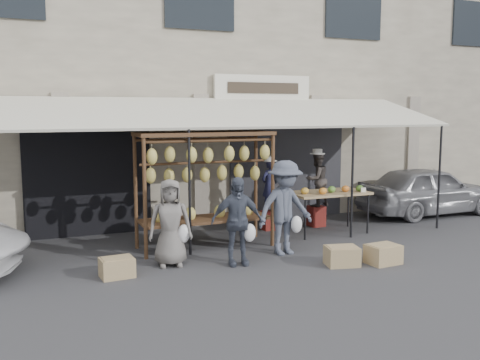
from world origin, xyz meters
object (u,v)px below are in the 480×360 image
object	(u,v)px
banana_rack	(205,167)
crate_far	(117,268)
vendor_right	(317,179)
customer_mid	(237,221)
crate_near_b	(383,254)
customer_left	(170,223)
customer_right	(285,208)
crate_near_a	(342,256)
produce_table	(329,193)
sedan	(428,190)
vendor_left	(269,185)

from	to	relation	value
banana_rack	crate_far	size ratio (longest dim) A/B	5.06
vendor_right	customer_mid	size ratio (longest dim) A/B	0.81
banana_rack	crate_near_b	xyz separation A→B (m)	(2.48, -2.21, -1.40)
banana_rack	customer_left	size ratio (longest dim) A/B	1.74
customer_right	crate_far	distance (m)	3.18
customer_left	customer_right	distance (m)	2.14
crate_near_a	crate_far	size ratio (longest dim) A/B	1.05
vendor_right	produce_table	bearing A→B (deg)	67.37
produce_table	customer_left	xyz separation A→B (m)	(-3.79, -1.06, -0.12)
crate_far	sedan	size ratio (longest dim) A/B	0.14
crate_near_b	sedan	xyz separation A→B (m)	(3.78, 3.17, 0.46)
customer_mid	sedan	world-z (taller)	customer_mid
customer_left	crate_far	bearing A→B (deg)	-152.56
customer_left	produce_table	bearing A→B (deg)	26.25
banana_rack	produce_table	size ratio (longest dim) A/B	1.53
vendor_left	customer_mid	distance (m)	2.82
vendor_right	crate_near_a	bearing A→B (deg)	54.24
customer_left	crate_far	distance (m)	1.16
sedan	customer_mid	bearing A→B (deg)	109.51
crate_near_a	crate_near_b	xyz separation A→B (m)	(0.72, -0.18, 0.00)
vendor_left	customer_right	distance (m)	2.06
customer_mid	crate_near_a	bearing A→B (deg)	-16.71
crate_near_a	produce_table	bearing A→B (deg)	63.50
customer_mid	banana_rack	bearing A→B (deg)	102.45
banana_rack	customer_right	distance (m)	1.70
vendor_left	crate_near_b	xyz separation A→B (m)	(0.67, -3.16, -0.83)
banana_rack	crate_near_a	distance (m)	3.03
vendor_right	customer_left	world-z (taller)	vendor_right
crate_near_b	sedan	size ratio (longest dim) A/B	0.15
customer_right	vendor_left	bearing A→B (deg)	66.42
customer_right	banana_rack	bearing A→B (deg)	133.86
customer_left	banana_rack	bearing A→B (deg)	54.51
vendor_left	customer_left	xyz separation A→B (m)	(-2.76, -1.87, -0.25)
crate_near_a	sedan	size ratio (longest dim) A/B	0.15
crate_near_a	crate_far	distance (m)	3.76
produce_table	crate_near_b	bearing A→B (deg)	-98.82
vendor_left	crate_near_a	world-z (taller)	vendor_left
customer_left	crate_far	world-z (taller)	customer_left
vendor_left	vendor_right	world-z (taller)	vendor_right
vendor_left	customer_right	xyz separation A→B (m)	(-0.62, -1.96, -0.13)
customer_mid	crate_near_a	xyz separation A→B (m)	(1.64, -0.74, -0.60)
banana_rack	sedan	size ratio (longest dim) A/B	0.71
vendor_left	crate_near_b	size ratio (longest dim) A/B	2.09
crate_near_a	crate_near_b	size ratio (longest dim) A/B	0.99
customer_left	sedan	bearing A→B (deg)	25.14
banana_rack	produce_table	world-z (taller)	banana_rack
vendor_right	crate_near_a	distance (m)	3.27
produce_table	crate_near_b	world-z (taller)	produce_table
customer_left	crate_far	xyz separation A→B (m)	(-0.96, -0.29, -0.59)
produce_table	customer_left	world-z (taller)	customer_left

